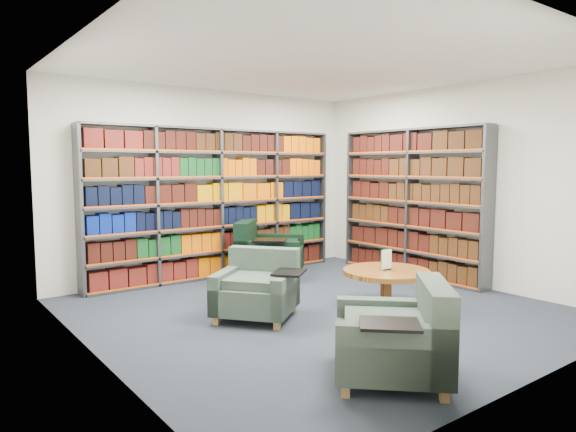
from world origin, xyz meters
TOP-DOWN VIEW (x-y plane):
  - room_shell at (0.00, 0.00)m, footprint 5.02×5.02m
  - bookshelf_back at (0.00, 2.34)m, footprint 4.00×0.28m
  - bookshelf_right at (2.34, 0.60)m, footprint 0.28×2.50m
  - chair_teal_left at (-0.69, 0.24)m, footprint 1.13×1.14m
  - chair_green_right at (0.51, 1.86)m, footprint 1.32×1.32m
  - chair_teal_front at (-0.75, -1.86)m, footprint 1.20×1.20m
  - coffee_table at (0.63, -0.45)m, footprint 1.00×1.00m

SIDE VIEW (x-z plane):
  - chair_teal_left at x=-0.69m, z-range -0.07..0.66m
  - chair_teal_front at x=-0.75m, z-range -0.07..0.70m
  - chair_green_right at x=0.51m, z-range -0.08..0.77m
  - coffee_table at x=0.63m, z-range 0.02..0.72m
  - bookshelf_back at x=0.00m, z-range 0.00..2.20m
  - bookshelf_right at x=2.34m, z-range 0.00..2.20m
  - room_shell at x=0.00m, z-range -0.01..2.81m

